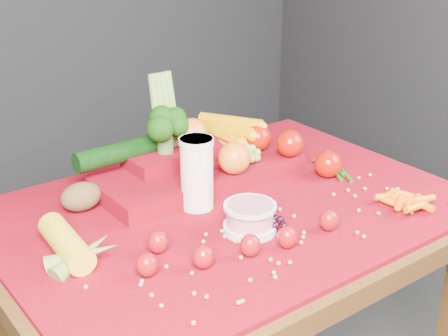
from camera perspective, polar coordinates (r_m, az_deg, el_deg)
table at (r=1.50m, az=0.46°, el=-7.11°), size 1.10×0.80×0.75m
red_cloth at (r=1.45m, az=0.48°, el=-3.67°), size 1.05×0.75×0.01m
milk_glass at (r=1.40m, az=-2.50°, el=-0.26°), size 0.08×0.08×0.17m
yogurt_bowl at (r=1.33m, az=2.38°, el=-4.48°), size 0.11×0.11×0.06m
strawberry_scatter at (r=1.24m, az=0.67°, el=-6.85°), size 0.44×0.18×0.05m
dark_grape_cluster at (r=1.34m, az=4.64°, el=-5.11°), size 0.06×0.05×0.03m
soybean_scatter at (r=1.31m, az=5.82°, el=-6.44°), size 0.84×0.24×0.01m
corn_ear at (r=1.26m, az=-13.27°, el=-7.45°), size 0.19×0.24×0.06m
potato at (r=1.45m, az=-12.93°, el=-2.57°), size 0.10×0.07×0.07m
baby_carrot_pile at (r=1.49m, az=16.13°, el=-2.85°), size 0.18×0.17×0.03m
green_bean_pile at (r=1.64m, az=9.96°, el=-0.22°), size 0.14×0.12×0.01m
produce_mound at (r=1.55m, az=-1.96°, el=0.99°), size 0.60×0.37×0.27m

